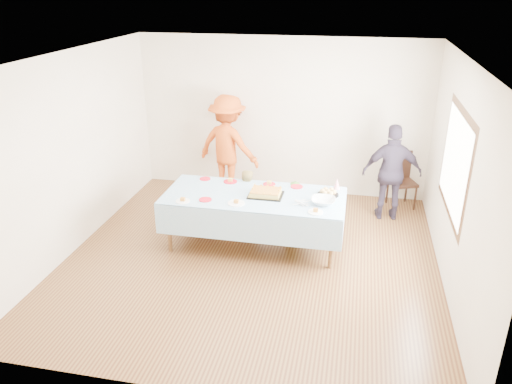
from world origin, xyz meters
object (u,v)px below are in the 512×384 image
(party_table, at_px, (254,199))
(dining_chair, at_px, (401,176))
(birthday_cake, at_px, (266,193))
(adult_left, at_px, (228,146))

(party_table, bearing_deg, dining_chair, 41.34)
(birthday_cake, distance_m, dining_chair, 2.71)
(party_table, xyz_separation_m, birthday_cake, (0.16, 0.02, 0.09))
(birthday_cake, xyz_separation_m, dining_chair, (1.95, 1.85, -0.31))
(party_table, height_order, birthday_cake, birthday_cake)
(party_table, height_order, dining_chair, dining_chair)
(party_table, height_order, adult_left, adult_left)
(adult_left, bearing_deg, birthday_cake, 136.18)
(dining_chair, relative_size, adult_left, 0.52)
(dining_chair, bearing_deg, birthday_cake, -157.78)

